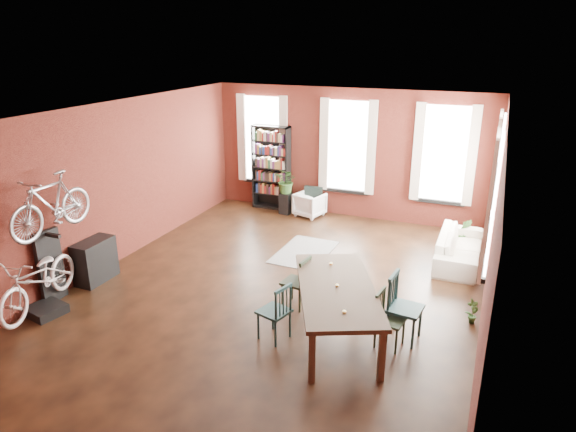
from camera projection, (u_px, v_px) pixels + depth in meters
The scene contains 19 objects.
room at pixel (301, 170), 9.05m from camera, with size 9.00×9.04×3.22m.
dining_table at pixel (336, 311), 7.81m from camera, with size 1.10×2.43×0.83m, color #49392B.
dining_chair_a at pixel (274, 311), 7.71m from camera, with size 0.42×0.42×0.92m, color #1C3E3D.
dining_chair_b at pixel (296, 282), 8.65m from camera, with size 0.41×0.41×0.90m, color black.
dining_chair_c at pixel (390, 320), 7.53m from camera, with size 0.40×0.40×0.87m, color #1D2E1B.
dining_chair_d at pixel (405, 308), 7.67m from camera, with size 0.48×0.48×1.04m, color #1C3C3E.
bookshelf at pixel (271, 168), 13.41m from camera, with size 1.00×0.32×2.20m, color black.
white_armchair at pixel (310, 203), 13.05m from camera, with size 0.65×0.61×0.67m, color white.
cream_sofa at pixel (460, 243), 10.38m from camera, with size 2.08×0.61×0.81m, color beige.
striped_rug at pixel (304, 252), 10.94m from camera, with size 1.03×1.65×0.01m, color black.
bike_trainer at pixel (46, 310), 8.50m from camera, with size 0.53×0.53×0.15m, color black.
bike_wall_rack at pixel (50, 266), 8.75m from camera, with size 0.16×0.60×1.30m, color black.
console_table at pixel (95, 261), 9.58m from camera, with size 0.40×0.80×0.80m, color black.
plant_stand at pixel (286, 203), 13.24m from camera, with size 0.27×0.27×0.54m, color black.
plant_by_sofa at pixel (462, 240), 11.25m from camera, with size 0.35×0.64×0.29m, color #295120.
plant_small at pixel (472, 319), 8.24m from camera, with size 0.22×0.42×0.15m, color #2C5823.
bicycle_floor at pixel (34, 254), 8.14m from camera, with size 0.66×1.00×1.90m, color silver.
bicycle_hung at pixel (48, 184), 8.17m from camera, with size 0.47×1.00×1.66m, color #A5A8AD.
plant_on_stand at pixel (287, 184), 13.08m from camera, with size 0.59×0.66×0.51m, color #2A4E1F.
Camera 1 is at (3.40, -7.60, 4.39)m, focal length 32.00 mm.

